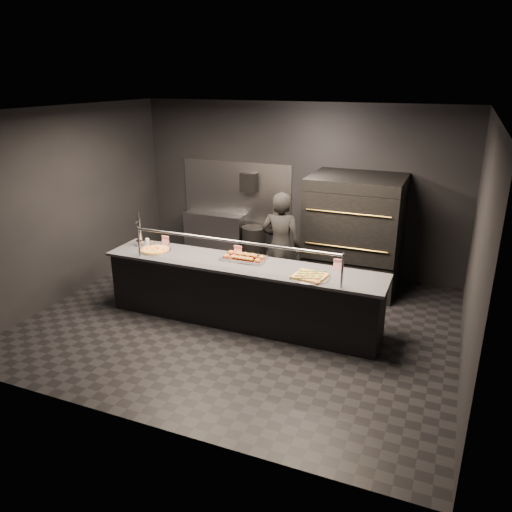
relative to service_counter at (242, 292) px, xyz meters
The scene contains 15 objects.
room 1.03m from the service_counter, 115.57° to the left, with size 6.04×6.00×3.00m.
service_counter is the anchor object (origin of this frame).
pizza_oven 2.30m from the service_counter, 57.73° to the left, with size 1.50×1.23×1.91m.
prep_shelf 2.82m from the service_counter, 124.59° to the left, with size 1.20×0.35×0.90m, color #99999E.
towel_dispenser 2.78m from the service_counter, 110.63° to the left, with size 0.30×0.20×0.35m, color black.
fire_extinguisher 2.50m from the service_counter, 98.30° to the left, with size 0.14×0.14×0.51m.
beer_tap 1.87m from the service_counter, behind, with size 0.15×0.21×0.56m.
round_pizza 1.50m from the service_counter, behind, with size 0.49×0.49×0.03m.
slider_tray_a 0.52m from the service_counter, 123.67° to the left, with size 0.53×0.41×0.08m.
slider_tray_b 0.51m from the service_counter, 68.90° to the left, with size 0.50×0.40×0.07m.
square_pizza 1.16m from the service_counter, ahead, with size 0.52×0.52×0.05m.
condiment_jar 1.76m from the service_counter, behind, with size 0.15×0.06×0.10m.
tent_cards 0.61m from the service_counter, 109.02° to the left, with size 2.86×0.04×0.15m.
trash_bin 2.34m from the service_counter, 108.18° to the left, with size 0.45×0.45×0.75m, color black.
worker 1.13m from the service_counter, 77.75° to the left, with size 0.64×0.42×1.75m, color black.
Camera 1 is at (2.69, -6.02, 3.43)m, focal length 35.00 mm.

